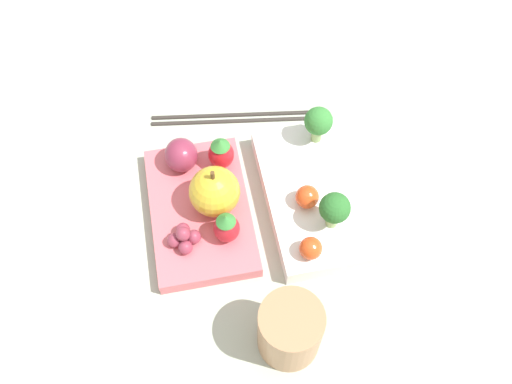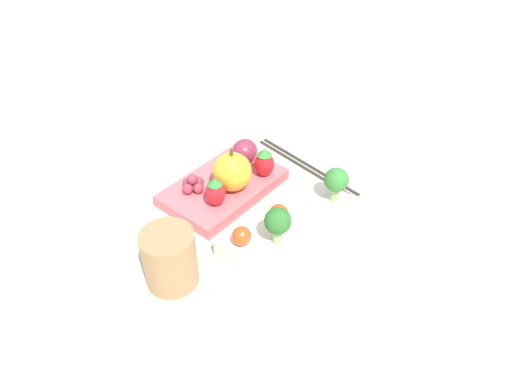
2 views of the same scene
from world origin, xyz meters
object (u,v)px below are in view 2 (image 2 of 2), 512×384
bento_box_fruit (225,186)px  plum (245,151)px  broccoli_floret_1 (278,222)px  apple (234,170)px  strawberry_0 (264,163)px  grape_cluster (193,184)px  cherry_tomato_0 (279,214)px  strawberry_1 (215,192)px  cherry_tomato_1 (242,236)px  chopsticks_pair (306,165)px  broccoli_floret_0 (336,181)px  drinking_cup (171,259)px  bento_box_savoury (291,226)px

bento_box_fruit → plum: (-0.06, -0.01, 0.03)m
broccoli_floret_1 → apple: bearing=-115.0°
strawberry_0 → grape_cluster: 0.11m
bento_box_fruit → cherry_tomato_0: bearing=78.3°
bento_box_fruit → strawberry_1: (0.05, 0.03, 0.03)m
cherry_tomato_1 → chopsticks_pair: (-0.22, -0.05, -0.03)m
broccoli_floret_0 → drinking_cup: broccoli_floret_0 is taller
bento_box_savoury → bento_box_fruit: size_ratio=1.07×
broccoli_floret_1 → grape_cluster: broccoli_floret_1 is taller
plum → broccoli_floret_1: bearing=52.8°
bento_box_fruit → strawberry_1: bearing=28.8°
apple → strawberry_0: size_ratio=1.45×
bento_box_fruit → cherry_tomato_1: 0.14m
cherry_tomato_1 → strawberry_0: strawberry_0 is taller
bento_box_savoury → bento_box_fruit: 0.13m
cherry_tomato_1 → bento_box_fruit: bearing=-128.6°
apple → grape_cluster: bearing=-42.9°
apple → strawberry_1: 0.05m
strawberry_1 → grape_cluster: bearing=-92.4°
cherry_tomato_1 → grape_cluster: size_ratio=0.66×
strawberry_0 → chopsticks_pair: bearing=162.2°
plum → cherry_tomato_0: bearing=57.2°
cherry_tomato_0 → bento_box_fruit: bearing=-101.7°
bento_box_savoury → grape_cluster: size_ratio=5.14×
broccoli_floret_1 → plum: size_ratio=1.24×
bento_box_fruit → chopsticks_pair: bearing=155.2°
chopsticks_pair → drinking_cup: bearing=1.6°
bento_box_savoury → cherry_tomato_0: 0.03m
bento_box_fruit → cherry_tomato_1: bearing=51.4°
broccoli_floret_1 → chopsticks_pair: (-0.19, -0.08, -0.06)m
drinking_cup → grape_cluster: bearing=-144.0°
bento_box_fruit → drinking_cup: (0.17, 0.07, 0.03)m
strawberry_1 → chopsticks_pair: 0.18m
strawberry_0 → plum: 0.05m
broccoli_floret_0 → broccoli_floret_1: size_ratio=0.99×
bento_box_savoury → strawberry_0: (-0.06, -0.10, 0.03)m
drinking_cup → cherry_tomato_0: bearing=160.5°
bento_box_fruit → broccoli_floret_1: broccoli_floret_1 is taller
broccoli_floret_0 → cherry_tomato_1: 0.16m
grape_cluster → chopsticks_pair: 0.20m
strawberry_0 → drinking_cup: 0.22m
apple → bento_box_fruit: bearing=-86.7°
chopsticks_pair → cherry_tomato_0: bearing=21.0°
apple → strawberry_0: (-0.05, 0.02, -0.01)m
broccoli_floret_1 → drinking_cup: 0.14m
plum → drinking_cup: 0.24m
cherry_tomato_0 → chopsticks_pair: bearing=-159.0°
apple → strawberry_1: apple is taller
strawberry_0 → grape_cluster: strawberry_0 is taller
broccoli_floret_0 → cherry_tomato_1: size_ratio=2.08×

